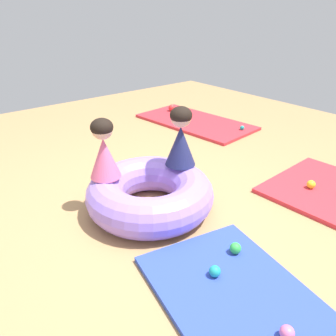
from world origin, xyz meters
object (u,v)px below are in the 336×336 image
child_in_navy (181,137)px  play_ball_red (172,108)px  play_ball_green (235,248)px  play_ball_yellow (311,184)px  play_ball_teal (242,128)px  inflatable_cushion (150,194)px  play_ball_pink (287,333)px  child_in_pink (104,149)px  play_ball_teal_second (215,271)px

child_in_navy → play_ball_red: (-2.09, 1.64, -0.49)m
play_ball_green → play_ball_yellow: bearing=97.2°
play_ball_teal → play_ball_red: size_ratio=0.57×
inflatable_cushion → play_ball_red: (-2.12, 2.01, -0.07)m
inflatable_cushion → play_ball_yellow: size_ratio=13.45×
child_in_navy → play_ball_pink: child_in_navy is taller
inflatable_cushion → play_ball_pink: inflatable_cushion is taller
play_ball_yellow → play_ball_green: (0.16, -1.28, 0.00)m
child_in_pink → play_ball_pink: bearing=-132.0°
child_in_pink → play_ball_teal_second: child_in_pink is taller
inflatable_cushion → play_ball_red: inflatable_cushion is taller
play_ball_teal_second → play_ball_pink: bearing=-3.7°
play_ball_teal → play_ball_yellow: bearing=-28.0°
play_ball_yellow → play_ball_pink: size_ratio=1.03×
child_in_pink → child_in_navy: bearing=-62.2°
play_ball_yellow → inflatable_cushion: bearing=-117.4°
child_in_navy → play_ball_pink: bearing=-131.1°
child_in_navy → child_in_pink: child_in_navy is taller
play_ball_teal → play_ball_pink: (2.28, -2.39, 0.01)m
child_in_pink → play_ball_teal_second: (1.18, 0.10, -0.50)m
play_ball_pink → play_ball_teal_second: bearing=176.3°
child_in_pink → play_ball_teal: child_in_pink is taller
inflatable_cushion → play_ball_teal_second: size_ratio=14.20×
inflatable_cushion → play_ball_teal_second: bearing=-10.7°
play_ball_green → play_ball_pink: bearing=-26.8°
inflatable_cushion → play_ball_red: size_ratio=10.19×
child_in_pink → play_ball_teal: (-0.55, 2.46, -0.50)m
play_ball_red → play_ball_pink: (3.62, -2.22, -0.01)m
inflatable_cushion → play_ball_teal: (-0.78, 2.18, -0.09)m
play_ball_yellow → play_ball_red: (-2.83, 0.63, 0.01)m
child_in_pink → play_ball_green: child_in_pink is taller
child_in_pink → play_ball_pink: (1.73, 0.06, -0.49)m
play_ball_red → play_ball_pink: bearing=-31.6°
child_in_navy → play_ball_yellow: bearing=-56.4°
play_ball_pink → child_in_navy: bearing=159.2°
inflatable_cushion → play_ball_green: inflatable_cushion is taller
play_ball_green → play_ball_teal_second: size_ratio=1.07×
play_ball_green → child_in_navy: bearing=163.6°
play_ball_red → play_ball_green: bearing=-32.5°
inflatable_cushion → play_ball_yellow: 1.56m
play_ball_teal → play_ball_teal_second: size_ratio=0.80×
child_in_navy → child_in_pink: bearing=141.5°
play_ball_teal → play_ball_red: bearing=-172.7°
play_ball_teal → child_in_navy: bearing=-67.3°
child_in_navy → play_ball_pink: size_ratio=6.70×
play_ball_yellow → play_ball_red: 2.90m
play_ball_pink → play_ball_teal: bearing=133.6°
play_ball_yellow → play_ball_green: bearing=-82.8°
inflatable_cushion → play_ball_teal: 2.32m
inflatable_cushion → play_ball_green: bearing=6.4°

